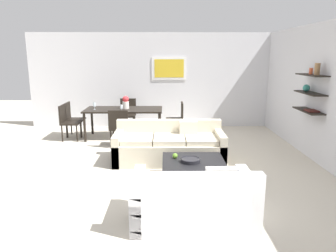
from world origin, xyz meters
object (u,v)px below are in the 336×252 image
Objects in this scene: dining_chair_left_far at (72,117)px; dining_chair_head at (128,112)px; sofa_beige at (169,147)px; centerpiece_vase at (126,102)px; apple_on_coffee_table at (175,156)px; wine_glass_foot at (121,107)px; wine_glass_left_near at (94,105)px; dining_chair_foot at (119,126)px; decorative_bowl at (190,160)px; coffee_table at (193,172)px; dining_chair_right_far at (178,117)px; wine_glass_head at (125,101)px; dining_table at (124,111)px; dining_chair_left_near at (67,120)px; loveseat_white at (194,200)px.

dining_chair_left_far and dining_chair_head have the same top height.
centerpiece_vase is (-1.08, 1.88, 0.62)m from sofa_beige.
sofa_beige is 0.98m from apple_on_coffee_table.
dining_chair_head is 2.73× the size of centerpiece_vase.
wine_glass_foot is at bearing -96.76° from centerpiece_vase.
sofa_beige is 12.03× the size of wine_glass_left_near.
dining_chair_left_far is 2.73× the size of centerpiece_vase.
dining_chair_foot is 1.72m from dining_chair_head.
dining_chair_foot is at bearing -37.78° from dining_chair_left_far.
dining_chair_foot is (-1.46, 2.14, 0.09)m from decorative_bowl.
dining_chair_right_far reaches higher than coffee_table.
wine_glass_head is 0.58× the size of centerpiece_vase.
dining_chair_foot is (0.00, -0.86, -0.18)m from dining_table.
coffee_table is 4.01m from dining_chair_left_near.
dining_chair_right_far is 5.34× the size of wine_glass_foot.
loveseat_white is at bearing -67.13° from dining_chair_foot.
dining_chair_left_near is at bearing -90.00° from dining_chair_left_far.
apple_on_coffee_table is 0.10× the size of dining_chair_left_far.
dining_table is at bearing 9.02° from wine_glass_left_near.
wine_glass_left_near reaches higher than coffee_table.
wine_glass_head is at bearing 23.54° from dining_chair_left_near.
loveseat_white is 4.88m from dining_chair_left_near.
dining_chair_left_near is 4.68× the size of wine_glass_head.
dining_table reaches higher than coffee_table.
dining_table is at bearing -8.46° from dining_chair_left_far.
wine_glass_foot is 0.51× the size of centerpiece_vase.
dining_chair_foot is (-1.13, 0.98, 0.21)m from sofa_beige.
dining_chair_right_far is (-0.04, 4.41, 0.21)m from loveseat_white.
centerpiece_vase is (0.76, 0.15, 0.04)m from wine_glass_left_near.
dining_chair_foot is 5.34× the size of wine_glass_foot.
apple_on_coffee_table is 2.30m from dining_chair_foot.
dining_chair_head is (-1.46, 3.86, 0.09)m from decorative_bowl.
dining_chair_head is at bearing 93.57° from centerpiece_vase.
wine_glass_foot is at bearing 116.72° from apple_on_coffee_table.
dining_chair_right_far is at bearing -7.86° from wine_glass_head.
wine_glass_head is at bearing 35.58° from wine_glass_left_near.
coffee_table is at bearing -47.62° from dining_chair_left_far.
coffee_table is at bearing -63.98° from centerpiece_vase.
centerpiece_vase is at bearing -172.87° from dining_chair_right_far.
wine_glass_foot reaches higher than sofa_beige.
dining_chair_right_far is (-0.14, 3.17, 0.31)m from coffee_table.
decorative_bowl is 3.72m from wine_glass_head.
decorative_bowl is at bearing -53.04° from wine_glass_left_near.
dining_chair_foot is 1.00× the size of dining_chair_left_near.
apple_on_coffee_table is at bearing -63.28° from wine_glass_foot.
dining_chair_foot reaches higher than dining_table.
loveseat_white is at bearing -62.63° from wine_glass_left_near.
coffee_table is at bearing -59.44° from wine_glass_foot.
dining_chair_head is at bearing 53.97° from wine_glass_left_near.
coffee_table is (0.38, -1.12, -0.10)m from sofa_beige.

